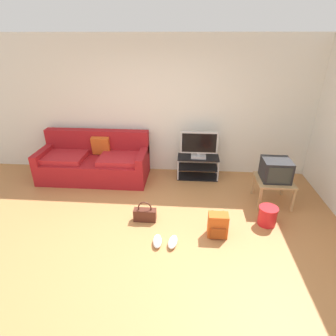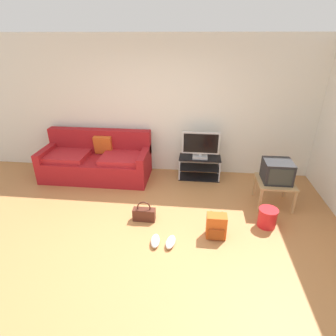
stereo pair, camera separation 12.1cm
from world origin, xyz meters
name	(u,v)px [view 1 (the left image)]	position (x,y,z in m)	size (l,w,h in m)	color
ground_plane	(144,244)	(0.00, 0.00, -0.01)	(9.00, 9.80, 0.02)	#B27542
wall_back	(161,107)	(0.00, 2.45, 1.35)	(9.00, 0.10, 2.70)	silver
couch	(95,162)	(-1.29, 1.94, 0.33)	(2.13, 0.91, 0.91)	maroon
tv_stand	(198,167)	(0.79, 2.09, 0.23)	(0.82, 0.38, 0.45)	black
flat_tv	(199,145)	(0.79, 2.07, 0.71)	(0.72, 0.22, 0.53)	#B2B2B7
side_table	(274,183)	(2.05, 1.24, 0.38)	(0.59, 0.59, 0.44)	tan
crt_tv	(276,170)	(2.05, 1.26, 0.62)	(0.45, 0.45, 0.35)	#232326
backpack	(218,225)	(1.04, 0.26, 0.18)	(0.28, 0.26, 0.36)	#CC561E
handbag	(145,214)	(-0.06, 0.54, 0.11)	(0.35, 0.13, 0.34)	#4C2319
cleaning_bucket	(268,215)	(1.82, 0.59, 0.16)	(0.29, 0.29, 0.30)	red
sneakers_pair	(165,242)	(0.30, 0.01, 0.04)	(0.37, 0.29, 0.09)	white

